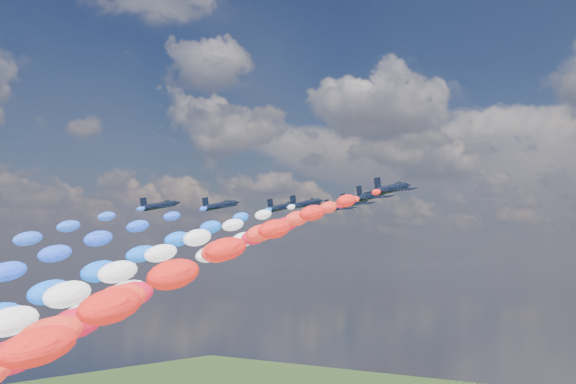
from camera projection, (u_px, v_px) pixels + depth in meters
The scene contains 14 objects.
jet_0 at pixel (159, 206), 155.83m from camera, with size 9.01×12.08×2.66m, color black, non-canonical shape.
jet_1 at pixel (220, 206), 155.40m from camera, with size 9.01×12.08×2.66m, color black, non-canonical shape.
jet_2 at pixel (283, 207), 159.15m from camera, with size 9.01×12.08×2.66m, color black, non-canonical shape.
trail_2 at pixel (24, 326), 107.88m from camera, with size 5.69×120.46×47.42m, color blue, non-canonical shape.
jet_3 at pixel (306, 204), 151.00m from camera, with size 9.01×12.08×2.66m, color black, non-canonical shape.
trail_3 at pixel (38, 331), 99.73m from camera, with size 5.69×120.46×47.42m, color white, non-canonical shape.
jet_4 at pixel (337, 207), 160.52m from camera, with size 9.01×12.08×2.66m, color black, non-canonical shape.
trail_4 at pixel (107, 326), 109.25m from camera, with size 5.69×120.46×47.42m, color white, non-canonical shape.
jet_5 at pixel (354, 202), 147.62m from camera, with size 9.01×12.08×2.66m, color black, non-canonical shape.
trail_5 at pixel (103, 334), 96.34m from camera, with size 5.69×120.46×47.42m, color red, non-canonical shape.
jet_6 at pixel (371, 196), 133.47m from camera, with size 9.01×12.08×2.66m, color black, non-canonical shape.
trail_6 at pixel (86, 345), 82.19m from camera, with size 5.69×120.46×47.42m, color red, non-canonical shape.
jet_7 at pixel (392, 189), 121.01m from camera, with size 9.01×12.08×2.66m, color black, non-canonical shape.
trail_7 at pixel (72, 360), 69.73m from camera, with size 5.69×120.46×47.42m, color red, non-canonical shape.
Camera 1 is at (89.25, -111.14, 85.54)m, focal length 45.16 mm.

